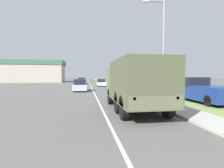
{
  "coord_description": "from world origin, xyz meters",
  "views": [
    {
      "loc": [
        -1.01,
        0.25,
        2.1
      ],
      "look_at": [
        0.75,
        11.88,
        1.52
      ],
      "focal_mm": 28.0,
      "sensor_mm": 36.0,
      "label": 1
    }
  ],
  "objects_px": {
    "car_second_ahead": "(101,83)",
    "pickup_truck": "(201,90)",
    "car_nearest_ahead": "(80,86)",
    "military_truck": "(134,83)",
    "car_third_ahead": "(81,81)",
    "lamp_post": "(161,42)"
  },
  "relations": [
    {
      "from": "military_truck",
      "to": "car_third_ahead",
      "type": "xyz_separation_m",
      "value": [
        -3.94,
        33.54,
        -0.97
      ]
    },
    {
      "from": "car_nearest_ahead",
      "to": "lamp_post",
      "type": "relative_size",
      "value": 0.58
    },
    {
      "from": "car_nearest_ahead",
      "to": "pickup_truck",
      "type": "distance_m",
      "value": 15.05
    },
    {
      "from": "car_nearest_ahead",
      "to": "car_second_ahead",
      "type": "xyz_separation_m",
      "value": [
        3.83,
        10.79,
        -0.07
      ]
    },
    {
      "from": "car_second_ahead",
      "to": "lamp_post",
      "type": "relative_size",
      "value": 0.59
    },
    {
      "from": "car_nearest_ahead",
      "to": "lamp_post",
      "type": "xyz_separation_m",
      "value": [
        6.31,
        -11.62,
        3.86
      ]
    },
    {
      "from": "car_nearest_ahead",
      "to": "car_third_ahead",
      "type": "xyz_separation_m",
      "value": [
        -0.3,
        19.67,
        -0.01
      ]
    },
    {
      "from": "military_truck",
      "to": "lamp_post",
      "type": "height_order",
      "value": "lamp_post"
    },
    {
      "from": "car_nearest_ahead",
      "to": "car_second_ahead",
      "type": "bearing_deg",
      "value": 70.46
    },
    {
      "from": "military_truck",
      "to": "car_nearest_ahead",
      "type": "relative_size",
      "value": 1.59
    },
    {
      "from": "car_second_ahead",
      "to": "pickup_truck",
      "type": "xyz_separation_m",
      "value": [
        5.96,
        -22.22,
        0.28
      ]
    },
    {
      "from": "military_truck",
      "to": "car_third_ahead",
      "type": "distance_m",
      "value": 33.79
    },
    {
      "from": "car_second_ahead",
      "to": "lamp_post",
      "type": "distance_m",
      "value": 22.89
    },
    {
      "from": "military_truck",
      "to": "car_third_ahead",
      "type": "relative_size",
      "value": 1.56
    },
    {
      "from": "car_third_ahead",
      "to": "pickup_truck",
      "type": "height_order",
      "value": "pickup_truck"
    },
    {
      "from": "car_second_ahead",
      "to": "car_third_ahead",
      "type": "height_order",
      "value": "car_third_ahead"
    },
    {
      "from": "military_truck",
      "to": "car_second_ahead",
      "type": "bearing_deg",
      "value": 89.56
    },
    {
      "from": "military_truck",
      "to": "lamp_post",
      "type": "relative_size",
      "value": 0.92
    },
    {
      "from": "military_truck",
      "to": "pickup_truck",
      "type": "relative_size",
      "value": 1.3
    },
    {
      "from": "car_second_ahead",
      "to": "car_third_ahead",
      "type": "relative_size",
      "value": 1.0
    },
    {
      "from": "pickup_truck",
      "to": "lamp_post",
      "type": "height_order",
      "value": "lamp_post"
    },
    {
      "from": "car_second_ahead",
      "to": "pickup_truck",
      "type": "relative_size",
      "value": 0.84
    }
  ]
}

